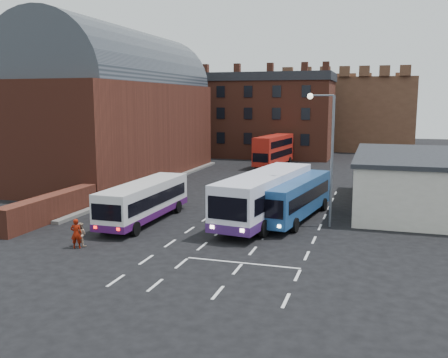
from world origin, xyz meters
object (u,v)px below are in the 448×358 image
(bus_blue, at_px, (294,196))
(pedestrian_beige, at_px, (81,234))
(bus_white_outbound, at_px, (144,199))
(pedestrian_red, at_px, (76,233))
(bus_red_double, at_px, (274,150))
(street_lamp, at_px, (328,147))
(bus_white_inbound, at_px, (265,193))

(bus_blue, height_order, pedestrian_beige, bus_blue)
(bus_white_outbound, xyz_separation_m, pedestrian_red, (-0.91, -6.87, -0.75))
(bus_red_double, xyz_separation_m, street_lamp, (9.42, -29.16, 3.22))
(street_lamp, bearing_deg, bus_red_double, 107.90)
(bus_white_outbound, height_order, pedestrian_beige, bus_white_outbound)
(bus_blue, bearing_deg, street_lamp, 159.02)
(bus_red_double, bearing_deg, pedestrian_beige, 91.86)
(street_lamp, xyz_separation_m, pedestrian_red, (-12.98, -9.19, -4.43))
(bus_blue, distance_m, street_lamp, 4.48)
(pedestrian_beige, bearing_deg, bus_white_outbound, -94.68)
(bus_white_outbound, distance_m, pedestrian_beige, 6.58)
(bus_white_inbound, height_order, bus_blue, bus_white_inbound)
(bus_white_outbound, relative_size, bus_red_double, 1.01)
(bus_blue, bearing_deg, bus_white_outbound, 29.37)
(pedestrian_beige, bearing_deg, bus_blue, -133.20)
(bus_white_inbound, bearing_deg, street_lamp, -173.85)
(pedestrian_red, height_order, pedestrian_beige, pedestrian_red)
(bus_white_outbound, bearing_deg, pedestrian_beige, -97.42)
(bus_red_double, relative_size, street_lamp, 1.13)
(bus_white_outbound, bearing_deg, bus_blue, 21.10)
(pedestrian_red, relative_size, pedestrian_beige, 1.23)
(bus_red_double, distance_m, street_lamp, 30.81)
(bus_white_inbound, relative_size, bus_red_double, 1.28)
(bus_red_double, bearing_deg, bus_white_outbound, 92.40)
(bus_red_double, height_order, pedestrian_beige, bus_red_double)
(bus_white_inbound, height_order, pedestrian_beige, bus_white_inbound)
(bus_white_outbound, bearing_deg, pedestrian_red, -96.99)
(street_lamp, distance_m, pedestrian_red, 16.51)
(bus_white_inbound, relative_size, street_lamp, 1.45)
(pedestrian_beige, bearing_deg, bus_red_double, -92.06)
(bus_white_outbound, relative_size, pedestrian_red, 5.81)
(bus_blue, xyz_separation_m, pedestrian_beige, (-10.64, -10.10, -1.00))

